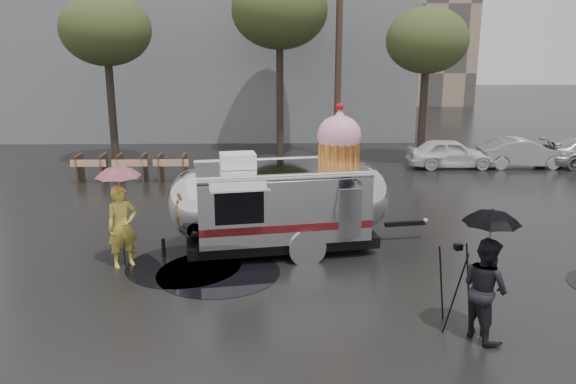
{
  "coord_description": "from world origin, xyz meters",
  "views": [
    {
      "loc": [
        -0.22,
        -10.55,
        4.96
      ],
      "look_at": [
        0.08,
        2.65,
        1.47
      ],
      "focal_mm": 35.0,
      "sensor_mm": 36.0,
      "label": 1
    }
  ],
  "objects_px": {
    "person_left": "(122,227)",
    "tripod": "(456,277)",
    "airstream_trailer": "(283,199)",
    "person_right": "(485,289)"
  },
  "relations": [
    {
      "from": "person_left",
      "to": "tripod",
      "type": "bearing_deg",
      "value": -58.64
    },
    {
      "from": "airstream_trailer",
      "to": "person_right",
      "type": "distance_m",
      "value": 5.6
    },
    {
      "from": "person_left",
      "to": "tripod",
      "type": "relative_size",
      "value": 1.19
    },
    {
      "from": "person_left",
      "to": "person_right",
      "type": "height_order",
      "value": "person_left"
    },
    {
      "from": "person_right",
      "to": "tripod",
      "type": "height_order",
      "value": "person_right"
    },
    {
      "from": "airstream_trailer",
      "to": "person_left",
      "type": "relative_size",
      "value": 3.56
    },
    {
      "from": "airstream_trailer",
      "to": "tripod",
      "type": "xyz_separation_m",
      "value": [
        2.99,
        -4.07,
        -0.32
      ]
    },
    {
      "from": "airstream_trailer",
      "to": "person_right",
      "type": "relative_size",
      "value": 3.7
    },
    {
      "from": "airstream_trailer",
      "to": "person_left",
      "type": "height_order",
      "value": "airstream_trailer"
    },
    {
      "from": "person_left",
      "to": "tripod",
      "type": "height_order",
      "value": "person_left"
    }
  ]
}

